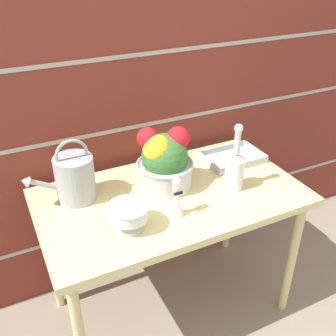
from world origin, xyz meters
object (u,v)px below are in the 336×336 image
(glass_decanter, at_px, (235,168))
(wire_tray, at_px, (233,159))
(watering_can, at_px, (74,178))
(figurine_vase, at_px, (176,200))
(crystal_pedestal_bowl, at_px, (129,213))
(flower_planter, at_px, (164,161))

(glass_decanter, bearing_deg, wire_tray, 55.99)
(watering_can, height_order, figurine_vase, watering_can)
(crystal_pedestal_bowl, relative_size, glass_decanter, 0.52)
(figurine_vase, bearing_deg, watering_can, 138.50)
(watering_can, distance_m, flower_planter, 0.41)
(glass_decanter, distance_m, wire_tray, 0.28)
(crystal_pedestal_bowl, height_order, flower_planter, flower_planter)
(wire_tray, bearing_deg, figurine_vase, -149.11)
(flower_planter, distance_m, glass_decanter, 0.32)
(flower_planter, bearing_deg, wire_tray, 7.97)
(glass_decanter, height_order, figurine_vase, glass_decanter)
(watering_can, height_order, crystal_pedestal_bowl, watering_can)
(glass_decanter, relative_size, figurine_vase, 1.76)
(watering_can, distance_m, wire_tray, 0.83)
(crystal_pedestal_bowl, bearing_deg, wire_tray, 22.34)
(watering_can, xyz_separation_m, glass_decanter, (0.68, -0.24, -0.00))
(flower_planter, bearing_deg, figurine_vase, -103.49)
(watering_can, bearing_deg, glass_decanter, -19.18)
(flower_planter, bearing_deg, glass_decanter, -29.87)
(watering_can, distance_m, crystal_pedestal_bowl, 0.33)
(watering_can, relative_size, crystal_pedestal_bowl, 1.87)
(glass_decanter, bearing_deg, crystal_pedestal_bowl, -173.32)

